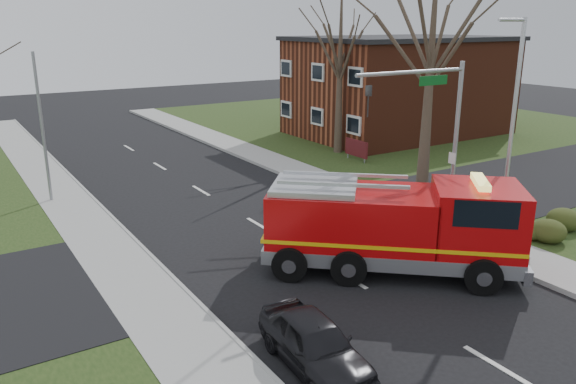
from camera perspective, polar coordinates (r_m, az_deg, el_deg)
ground at (r=19.17m, az=6.05°, el=-8.62°), size 120.00×120.00×0.00m
sidewalk_right at (r=23.24m, az=18.19°, el=-4.54°), size 2.40×80.00×0.15m
sidewalk_left at (r=16.42m, az=-11.69°, el=-13.26°), size 2.40×80.00×0.15m
brick_building at (r=43.64m, az=11.28°, el=10.53°), size 15.40×10.40×7.25m
health_center_sign at (r=34.44m, az=6.97°, el=4.42°), size 0.12×2.00×1.40m
hedge_corner at (r=24.69m, az=24.25°, el=-2.71°), size 2.80×2.00×0.90m
bare_tree_near at (r=28.21m, az=14.44°, el=14.71°), size 6.00×6.00×12.00m
bare_tree_far at (r=35.96m, az=5.34°, el=14.02°), size 5.25×5.25×10.50m
traffic_signal_mast at (r=22.27m, az=14.67°, el=7.24°), size 5.29×0.18×6.80m
streetlight_pole at (r=22.52m, az=21.75°, el=6.29°), size 1.48×0.16×8.40m
utility_pole_far at (r=28.16m, az=-23.66°, el=5.79°), size 0.14×0.14×7.00m
fire_engine at (r=19.38m, az=10.79°, el=-3.64°), size 8.18×7.65×3.38m
parked_car_maroon at (r=14.30m, az=2.72°, el=-15.08°), size 1.86×3.98×1.32m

